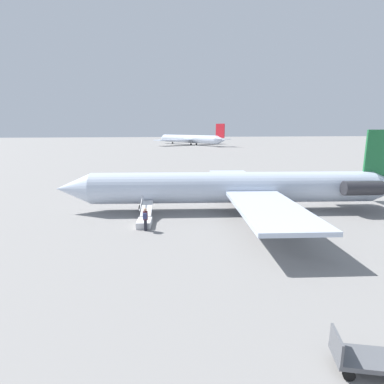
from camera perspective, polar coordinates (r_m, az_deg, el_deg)
name	(u,v)px	position (r m, az deg, el deg)	size (l,w,h in m)	color
ground_plane	(233,210)	(28.48, 7.83, -3.47)	(600.00, 600.00, 0.00)	gray
airplane_main	(245,187)	(28.19, 10.01, 0.95)	(32.96, 25.15, 7.45)	silver
airplane_far_center	(190,139)	(153.46, -0.48, 10.09)	(38.42, 48.25, 10.16)	silver
boarding_stairs	(145,220)	(24.27, -8.99, -5.25)	(1.57, 4.12, 1.81)	silver
passenger	(145,218)	(22.61, -8.89, -4.88)	(0.37, 0.56, 1.74)	#23232D
luggage_cart	(367,358)	(11.93, 30.32, -25.69)	(2.44, 1.76, 1.22)	#595B60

